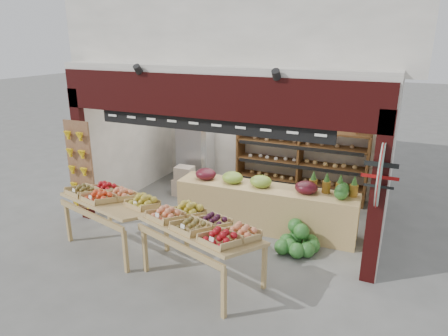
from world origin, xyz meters
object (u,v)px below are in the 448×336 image
Objects in this scene: cardboard_stack at (193,185)px; watermelon_pile at (298,242)px; refrigerator at (196,148)px; display_table_right at (202,227)px; back_shelving at (301,149)px; mid_counter at (264,206)px; display_table_left at (111,199)px.

cardboard_stack is 1.38× the size of watermelon_pile.
display_table_right is at bearing -71.37° from refrigerator.
mid_counter is (-0.17, -1.99, -0.65)m from back_shelving.
back_shelving is at bearing -2.77° from refrigerator.
display_table_left reaches higher than cardboard_stack.
display_table_left is at bearing -160.99° from watermelon_pile.
refrigerator reaches higher than watermelon_pile.
cardboard_stack is 0.51× the size of display_table_right.
watermelon_pile is (2.87, -1.52, -0.07)m from cardboard_stack.
cardboard_stack is (-2.22, -1.08, -0.86)m from back_shelving.
back_shelving is 4.41m from display_table_left.
refrigerator is 0.96× the size of display_table_right.
back_shelving is 1.55× the size of display_table_left.
display_table_left is 0.97× the size of display_table_right.
back_shelving reaches higher than mid_counter.
cardboard_stack is at bearing 156.17° from mid_counter.
back_shelving is at bearing 104.10° from watermelon_pile.
mid_counter reaches higher than cardboard_stack.
back_shelving is 2.10m from mid_counter.
back_shelving is 1.50× the size of display_table_right.
display_table_left is (-2.27, -1.68, 0.39)m from mid_counter.
refrigerator reaches higher than cardboard_stack.
back_shelving reaches higher than cardboard_stack.
cardboard_stack is at bearing 120.84° from display_table_right.
display_table_right is (1.76, -2.94, 0.63)m from cardboard_stack.
display_table_right is 1.94m from watermelon_pile.
back_shelving is 2.84m from watermelon_pile.
mid_counter is 2.10m from display_table_right.
mid_counter is at bearing -94.99° from back_shelving.
display_table_right is 2.73× the size of watermelon_pile.
mid_counter is at bearing 36.45° from display_table_left.
back_shelving is 0.87× the size of mid_counter.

